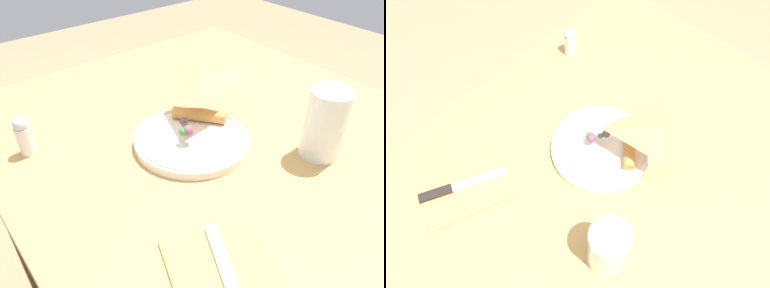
% 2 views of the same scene
% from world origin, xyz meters
% --- Properties ---
extents(ground_plane, '(6.00, 6.00, 0.00)m').
position_xyz_m(ground_plane, '(0.00, 0.00, 0.00)').
color(ground_plane, '#997A56').
extents(dining_table, '(0.92, 0.81, 0.77)m').
position_xyz_m(dining_table, '(0.00, 0.00, 0.64)').
color(dining_table, tan).
rests_on(dining_table, ground_plane).
extents(plate_pizza, '(0.22, 0.22, 0.05)m').
position_xyz_m(plate_pizza, '(-0.00, 0.07, 0.78)').
color(plate_pizza, silver).
rests_on(plate_pizza, dining_table).
extents(milk_glass, '(0.07, 0.07, 0.13)m').
position_xyz_m(milk_glass, '(-0.17, -0.09, 0.83)').
color(milk_glass, white).
rests_on(milk_glass, dining_table).
extents(napkin_folded, '(0.21, 0.19, 0.00)m').
position_xyz_m(napkin_folded, '(-0.26, 0.22, 0.77)').
color(napkin_folded, '#E59E4C').
rests_on(napkin_folded, dining_table).
extents(butter_knife, '(0.17, 0.10, 0.01)m').
position_xyz_m(butter_knife, '(-0.27, 0.22, 0.77)').
color(butter_knife, black).
rests_on(butter_knife, napkin_folded).
extents(salt_shaker, '(0.03, 0.03, 0.08)m').
position_xyz_m(salt_shaker, '(0.16, 0.32, 0.81)').
color(salt_shaker, silver).
rests_on(salt_shaker, dining_table).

